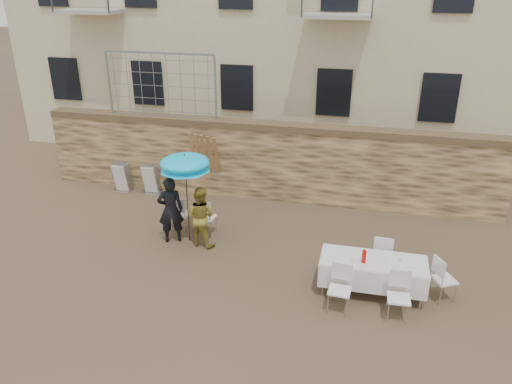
% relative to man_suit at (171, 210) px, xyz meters
% --- Properties ---
extents(ground, '(80.00, 80.00, 0.00)m').
position_rel_man_suit_xyz_m(ground, '(1.64, -1.94, -0.84)').
color(ground, brown).
rests_on(ground, ground).
extents(stone_wall, '(13.00, 0.50, 2.20)m').
position_rel_man_suit_xyz_m(stone_wall, '(1.64, 3.06, 0.26)').
color(stone_wall, '#94744A').
rests_on(stone_wall, ground).
extents(chain_link_fence, '(3.20, 0.06, 1.80)m').
position_rel_man_suit_xyz_m(chain_link_fence, '(-1.36, 3.06, 2.26)').
color(chain_link_fence, gray).
rests_on(chain_link_fence, stone_wall).
extents(man_suit, '(0.72, 0.61, 1.67)m').
position_rel_man_suit_xyz_m(man_suit, '(0.00, 0.00, 0.00)').
color(man_suit, black).
rests_on(man_suit, ground).
extents(woman_dress, '(0.83, 0.71, 1.50)m').
position_rel_man_suit_xyz_m(woman_dress, '(0.75, -0.00, -0.09)').
color(woman_dress, gold).
rests_on(woman_dress, ground).
extents(umbrella, '(1.20, 1.20, 2.08)m').
position_rel_man_suit_xyz_m(umbrella, '(0.40, 0.10, 1.13)').
color(umbrella, '#3F3F44').
rests_on(umbrella, ground).
extents(couple_chair_left, '(0.52, 0.52, 0.96)m').
position_rel_man_suit_xyz_m(couple_chair_left, '(0.00, 0.55, -0.36)').
color(couple_chair_left, white).
rests_on(couple_chair_left, ground).
extents(couple_chair_right, '(0.52, 0.52, 0.96)m').
position_rel_man_suit_xyz_m(couple_chair_right, '(0.70, 0.55, -0.36)').
color(couple_chair_right, white).
rests_on(couple_chair_right, ground).
extents(banquet_table, '(2.10, 0.85, 0.78)m').
position_rel_man_suit_xyz_m(banquet_table, '(4.77, -1.08, -0.10)').
color(banquet_table, white).
rests_on(banquet_table, ground).
extents(soda_bottle, '(0.09, 0.09, 0.26)m').
position_rel_man_suit_xyz_m(soda_bottle, '(4.57, -1.23, 0.07)').
color(soda_bottle, red).
rests_on(soda_bottle, banquet_table).
extents(table_chair_front_left, '(0.52, 0.52, 0.96)m').
position_rel_man_suit_xyz_m(table_chair_front_left, '(4.17, -1.83, -0.36)').
color(table_chair_front_left, white).
rests_on(table_chair_front_left, ground).
extents(table_chair_front_right, '(0.50, 0.50, 0.96)m').
position_rel_man_suit_xyz_m(table_chair_front_right, '(5.27, -1.83, -0.36)').
color(table_chair_front_right, white).
rests_on(table_chair_front_right, ground).
extents(table_chair_back, '(0.51, 0.51, 0.96)m').
position_rel_man_suit_xyz_m(table_chair_back, '(4.97, -0.28, -0.36)').
color(table_chair_back, white).
rests_on(table_chair_back, ground).
extents(table_chair_side, '(0.65, 0.65, 0.96)m').
position_rel_man_suit_xyz_m(table_chair_side, '(6.17, -0.98, -0.36)').
color(table_chair_side, white).
rests_on(table_chair_side, ground).
extents(chair_stack_left, '(0.46, 0.47, 0.92)m').
position_rel_man_suit_xyz_m(chair_stack_left, '(-2.57, 2.66, -0.38)').
color(chair_stack_left, white).
rests_on(chair_stack_left, ground).
extents(chair_stack_right, '(0.46, 0.40, 0.92)m').
position_rel_man_suit_xyz_m(chair_stack_right, '(-1.67, 2.66, -0.38)').
color(chair_stack_right, white).
rests_on(chair_stack_right, ground).
extents(wood_planks, '(0.70, 0.20, 2.00)m').
position_rel_man_suit_xyz_m(wood_planks, '(-0.07, 2.73, 0.16)').
color(wood_planks, '#A37749').
rests_on(wood_planks, ground).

